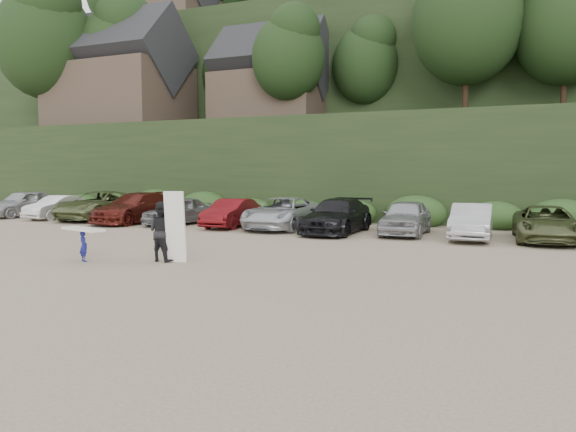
% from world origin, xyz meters
% --- Properties ---
extents(ground, '(120.00, 120.00, 0.00)m').
position_xyz_m(ground, '(0.00, 0.00, 0.00)').
color(ground, tan).
rests_on(ground, ground).
extents(hillside_backdrop, '(90.00, 41.50, 28.00)m').
position_xyz_m(hillside_backdrop, '(-0.26, 35.93, 11.22)').
color(hillside_backdrop, black).
rests_on(hillside_backdrop, ground).
extents(parked_cars, '(36.74, 6.56, 1.64)m').
position_xyz_m(parked_cars, '(-5.59, 9.97, 0.77)').
color(parked_cars, '#A2A2A6').
rests_on(parked_cars, ground).
extents(child_surfer, '(1.85, 0.96, 1.07)m').
position_xyz_m(child_surfer, '(-6.37, -1.24, 0.73)').
color(child_surfer, navy).
rests_on(child_surfer, ground).
extents(adult_surfer, '(1.39, 0.79, 2.24)m').
position_xyz_m(adult_surfer, '(-4.11, -0.16, 0.96)').
color(adult_surfer, black).
rests_on(adult_surfer, ground).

